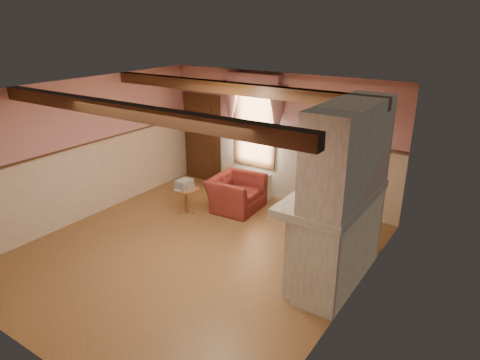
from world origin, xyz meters
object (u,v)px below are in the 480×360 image
Objects in this scene: mantel_clock at (353,172)px; oil_lamp at (344,177)px; armchair at (236,193)px; radiator at (256,185)px; bowl at (335,190)px; side_table at (187,201)px.

mantel_clock is 0.86× the size of oil_lamp.
armchair is 1.58× the size of radiator.
bowl is 0.76m from mantel_clock.
mantel_clock is (2.62, -1.30, 1.22)m from radiator.
side_table is at bearing 131.92° from armchair.
mantel_clock is at bearing -28.55° from radiator.
side_table is 1.51× the size of bowl.
side_table is at bearing -118.79° from radiator.
side_table is 3.63m from bowl.
oil_lamp is at bearing -35.43° from radiator.
oil_lamp is (0.00, -0.42, 0.04)m from mantel_clock.
armchair is 1.06m from side_table.
bowl is at bearing -40.29° from radiator.
side_table is at bearing 176.99° from oil_lamp.
armchair reaches higher than side_table.
side_table is at bearing 171.36° from bowl.
bowl is at bearing -90.00° from oil_lamp.
bowl reaches higher than armchair.
oil_lamp is (0.00, 0.34, 0.10)m from bowl.
radiator is (0.77, 1.53, 0.02)m from side_table.
bowl is (2.62, -2.05, 1.16)m from radiator.
radiator is 3.17m from mantel_clock.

